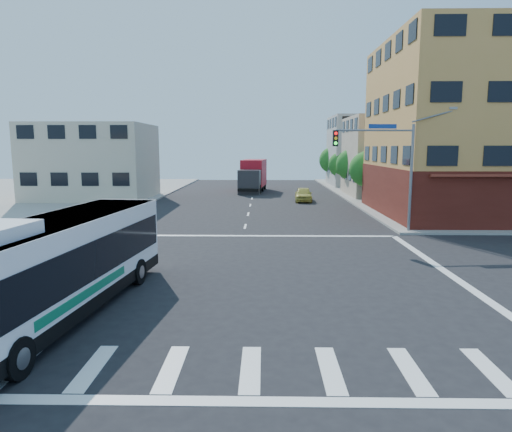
{
  "coord_description": "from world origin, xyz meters",
  "views": [
    {
      "loc": [
        1.33,
        -18.78,
        5.52
      ],
      "look_at": [
        0.91,
        4.44,
        2.03
      ],
      "focal_mm": 32.0,
      "sensor_mm": 36.0,
      "label": 1
    }
  ],
  "objects": [
    {
      "name": "street_tree_d",
      "position": [
        11.9,
        51.92,
        3.88
      ],
      "size": [
        4.0,
        4.0,
        6.03
      ],
      "color": "#362613",
      "rests_on": "ground"
    },
    {
      "name": "signal_mast_ne",
      "position": [
        9.08,
        10.62,
        4.98
      ],
      "size": [
        7.91,
        1.13,
        8.07
      ],
      "color": "slate",
      "rests_on": "ground"
    },
    {
      "name": "parked_car",
      "position": [
        5.42,
        28.37,
        0.73
      ],
      "size": [
        1.98,
        4.38,
        1.46
      ],
      "primitive_type": "imported",
      "rotation": [
        0.0,
        0.0,
        -0.06
      ],
      "color": "gold",
      "rests_on": "ground"
    },
    {
      "name": "street_tree_a",
      "position": [
        11.9,
        27.92,
        3.59
      ],
      "size": [
        3.6,
        3.6,
        5.53
      ],
      "color": "#362613",
      "rests_on": "ground"
    },
    {
      "name": "transit_bus",
      "position": [
        -5.38,
        -4.64,
        1.76
      ],
      "size": [
        3.81,
        12.34,
        3.59
      ],
      "rotation": [
        0.0,
        0.0,
        -0.1
      ],
      "color": "black",
      "rests_on": "ground"
    },
    {
      "name": "box_truck",
      "position": [
        -0.09,
        38.89,
        1.94
      ],
      "size": [
        3.48,
        9.11,
        4.0
      ],
      "rotation": [
        0.0,
        0.0,
        -0.1
      ],
      "color": "#26272B",
      "rests_on": "ground"
    },
    {
      "name": "street_tree_c",
      "position": [
        11.9,
        43.92,
        3.46
      ],
      "size": [
        3.4,
        3.4,
        5.29
      ],
      "color": "#362613",
      "rests_on": "ground"
    },
    {
      "name": "ground",
      "position": [
        0.0,
        0.0,
        0.0
      ],
      "size": [
        120.0,
        120.0,
        0.0
      ],
      "primitive_type": "plane",
      "color": "black",
      "rests_on": "ground"
    },
    {
      "name": "street_tree_b",
      "position": [
        11.9,
        35.92,
        3.75
      ],
      "size": [
        3.8,
        3.8,
        5.79
      ],
      "color": "#362613",
      "rests_on": "ground"
    },
    {
      "name": "building_west",
      "position": [
        -17.02,
        29.98,
        4.01
      ],
      "size": [
        12.06,
        10.06,
        8.0
      ],
      "color": "beige",
      "rests_on": "ground"
    },
    {
      "name": "corner_building_ne",
      "position": [
        19.99,
        18.48,
        5.89
      ],
      "size": [
        18.1,
        15.44,
        14.0
      ],
      "color": "#C98D48",
      "rests_on": "ground"
    },
    {
      "name": "building_east_far",
      "position": [
        16.98,
        47.98,
        5.01
      ],
      "size": [
        12.06,
        10.06,
        10.0
      ],
      "color": "#A4A5A0",
      "rests_on": "ground"
    },
    {
      "name": "building_east_near",
      "position": [
        16.98,
        33.98,
        4.51
      ],
      "size": [
        12.06,
        10.06,
        9.0
      ],
      "color": "#C1AE93",
      "rests_on": "ground"
    }
  ]
}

